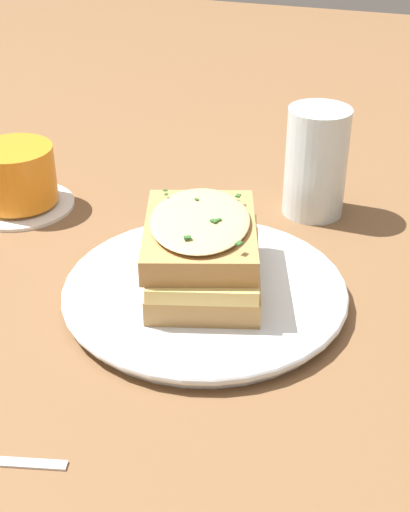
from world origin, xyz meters
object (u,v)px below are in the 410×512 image
sandwich (203,251)px  teacup_with_saucer (17,179)px  dinner_plate (205,290)px  water_glass (316,162)px

sandwich → teacup_with_saucer: bearing=-112.5°
sandwich → teacup_with_saucer: sandwich is taller
dinner_plate → water_glass: size_ratio=2.15×
dinner_plate → teacup_with_saucer: teacup_with_saucer is taller
sandwich → water_glass: size_ratio=1.33×
dinner_plate → teacup_with_saucer: (-0.11, -0.26, 0.02)m
dinner_plate → teacup_with_saucer: size_ratio=1.92×
teacup_with_saucer → water_glass: size_ratio=1.12×
dinner_plate → sandwich: bearing=-122.1°
teacup_with_saucer → water_glass: water_glass is taller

